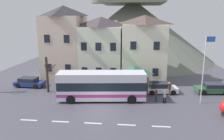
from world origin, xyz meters
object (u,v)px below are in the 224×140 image
(townhouse_02, at_px, (144,48))
(bare_tree_00, at_px, (47,74))
(townhouse_01, at_px, (101,49))
(parked_car_02, at_px, (161,88))
(pedestrian_00, at_px, (165,96))
(public_bench, at_px, (117,83))
(pedestrian_01, at_px, (156,94))
(flagpole, at_px, (205,65))
(townhouse_00, at_px, (65,43))
(parked_car_01, at_px, (29,82))
(transit_bus, at_px, (102,86))
(hilltop_castle, at_px, (132,26))
(bus_shelter, at_px, (134,70))
(parked_car_00, at_px, (212,88))
(pedestrian_02, at_px, (142,88))
(pedestrian_03, at_px, (169,88))

(townhouse_02, height_order, bare_tree_00, townhouse_02)
(townhouse_01, height_order, parked_car_02, townhouse_01)
(pedestrian_00, relative_size, public_bench, 0.92)
(pedestrian_00, xyz_separation_m, pedestrian_01, (-0.90, 0.31, 0.09))
(flagpole, bearing_deg, townhouse_00, 152.97)
(townhouse_01, height_order, parked_car_01, townhouse_01)
(townhouse_00, bearing_deg, transit_bus, -52.96)
(hilltop_castle, xyz_separation_m, bus_shelter, (0.74, -24.57, -4.52))
(townhouse_00, distance_m, townhouse_02, 12.11)
(bus_shelter, xyz_separation_m, parked_car_00, (9.79, 0.49, -2.27))
(public_bench, relative_size, flagpole, 0.22)
(flagpole, bearing_deg, townhouse_02, 123.65)
(townhouse_02, relative_size, pedestrian_02, 6.52)
(pedestrian_01, relative_size, pedestrian_02, 1.05)
(parked_car_00, distance_m, bare_tree_00, 20.71)
(pedestrian_01, bearing_deg, parked_car_02, 75.21)
(hilltop_castle, xyz_separation_m, transit_bus, (-2.86, -27.90, -5.77))
(townhouse_00, distance_m, parked_car_00, 21.83)
(townhouse_02, distance_m, pedestrian_00, 10.60)
(flagpole, height_order, bare_tree_00, flagpole)
(parked_car_02, bearing_deg, pedestrian_01, -111.91)
(townhouse_02, xyz_separation_m, parked_car_01, (-15.59, -5.24, -4.19))
(townhouse_02, relative_size, bus_shelter, 2.67)
(townhouse_00, height_order, parked_car_01, townhouse_00)
(townhouse_00, bearing_deg, pedestrian_00, -34.41)
(parked_car_02, distance_m, flagpole, 6.27)
(parked_car_01, distance_m, pedestrian_03, 18.61)
(townhouse_00, xyz_separation_m, townhouse_02, (12.09, -0.11, -0.70))
(townhouse_01, distance_m, parked_car_00, 16.01)
(hilltop_castle, relative_size, parked_car_02, 8.56)
(parked_car_00, bearing_deg, transit_bus, 10.54)
(townhouse_00, relative_size, parked_car_00, 2.66)
(parked_car_02, xyz_separation_m, pedestrian_01, (-0.84, -3.17, 0.23))
(transit_bus, height_order, parked_car_01, transit_bus)
(bus_shelter, xyz_separation_m, pedestrian_01, (2.53, -3.26, -2.01))
(townhouse_00, height_order, parked_car_00, townhouse_00)
(bus_shelter, xyz_separation_m, parked_car_02, (3.37, -0.08, -2.24))
(public_bench, bearing_deg, parked_car_02, -22.57)
(parked_car_01, bearing_deg, pedestrian_02, -2.99)
(townhouse_00, bearing_deg, parked_car_02, -23.78)
(townhouse_01, height_order, public_bench, townhouse_01)
(parked_car_02, relative_size, bare_tree_00, 0.92)
(townhouse_00, height_order, townhouse_01, townhouse_00)
(townhouse_00, relative_size, parked_car_01, 2.77)
(parked_car_02, bearing_deg, pedestrian_02, -168.74)
(transit_bus, relative_size, parked_car_00, 2.43)
(transit_bus, distance_m, public_bench, 5.86)
(bare_tree_00, bearing_deg, pedestrian_03, 1.37)
(townhouse_01, relative_size, bus_shelter, 2.60)
(townhouse_00, relative_size, public_bench, 6.94)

